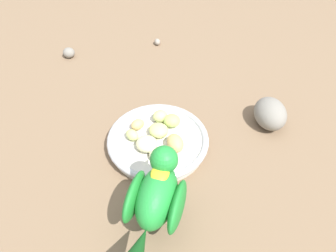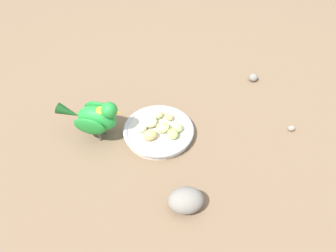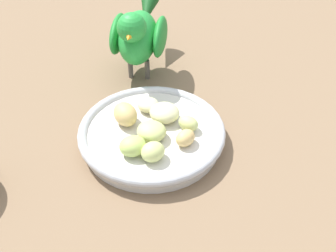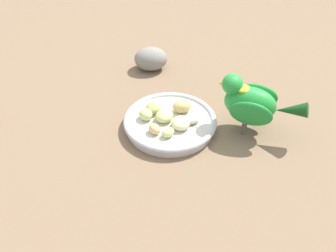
# 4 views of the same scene
# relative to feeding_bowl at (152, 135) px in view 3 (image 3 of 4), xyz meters

# --- Properties ---
(ground_plane) EXTENTS (4.00, 4.00, 0.00)m
(ground_plane) POSITION_rel_feeding_bowl_xyz_m (-0.02, -0.01, -0.01)
(ground_plane) COLOR #7A6047
(feeding_bowl) EXTENTS (0.19, 0.19, 0.03)m
(feeding_bowl) POSITION_rel_feeding_bowl_xyz_m (0.00, 0.00, 0.00)
(feeding_bowl) COLOR beige
(feeding_bowl) RESTS_ON ground_plane
(apple_piece_0) EXTENTS (0.04, 0.05, 0.02)m
(apple_piece_0) POSITION_rel_feeding_bowl_xyz_m (-0.01, -0.00, 0.02)
(apple_piece_0) COLOR #C6D17A
(apple_piece_0) RESTS_ON feeding_bowl
(apple_piece_1) EXTENTS (0.02, 0.03, 0.02)m
(apple_piece_1) POSITION_rel_feeding_bowl_xyz_m (0.03, -0.03, 0.02)
(apple_piece_1) COLOR #C6D17A
(apple_piece_1) RESTS_ON feeding_bowl
(apple_piece_2) EXTENTS (0.03, 0.03, 0.02)m
(apple_piece_2) POSITION_rel_feeding_bowl_xyz_m (0.03, 0.03, 0.01)
(apple_piece_2) COLOR beige
(apple_piece_2) RESTS_ON feeding_bowl
(apple_piece_3) EXTENTS (0.05, 0.05, 0.02)m
(apple_piece_3) POSITION_rel_feeding_bowl_xyz_m (0.03, 0.00, 0.02)
(apple_piece_3) COLOR beige
(apple_piece_3) RESTS_ON feeding_bowl
(apple_piece_4) EXTENTS (0.04, 0.05, 0.03)m
(apple_piece_4) POSITION_rel_feeding_bowl_xyz_m (-0.01, 0.04, 0.02)
(apple_piece_4) COLOR tan
(apple_piece_4) RESTS_ON feeding_bowl
(apple_piece_5) EXTENTS (0.03, 0.03, 0.02)m
(apple_piece_5) POSITION_rel_feeding_bowl_xyz_m (-0.04, -0.03, 0.02)
(apple_piece_5) COLOR #C6D17A
(apple_piece_5) RESTS_ON feeding_bowl
(apple_piece_6) EXTENTS (0.03, 0.02, 0.02)m
(apple_piece_6) POSITION_rel_feeding_bowl_xyz_m (0.01, -0.05, 0.02)
(apple_piece_6) COLOR tan
(apple_piece_6) RESTS_ON feeding_bowl
(apple_piece_7) EXTENTS (0.04, 0.04, 0.02)m
(apple_piece_7) POSITION_rel_feeding_bowl_xyz_m (-0.04, -0.01, 0.02)
(apple_piece_7) COLOR #B2CC66
(apple_piece_7) RESTS_ON feeding_bowl
(parrot) EXTENTS (0.17, 0.12, 0.13)m
(parrot) POSITION_rel_feeding_bowl_xyz_m (0.11, 0.12, 0.06)
(parrot) COLOR #59544C
(parrot) RESTS_ON ground_plane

